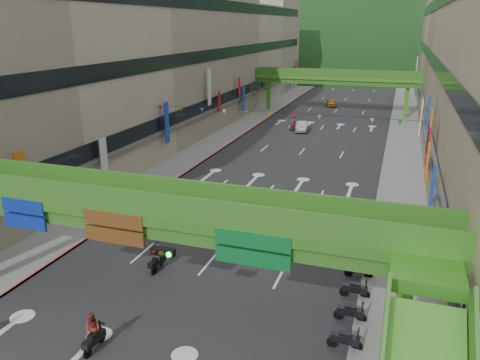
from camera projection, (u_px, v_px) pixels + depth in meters
name	position (u px, v px, depth m)	size (l,w,h in m)	color
road_slab	(317.00, 133.00, 62.55)	(18.00, 140.00, 0.02)	#28282B
sidewalk_left	(240.00, 127.00, 65.90)	(4.00, 140.00, 0.15)	gray
sidewalk_right	(404.00, 139.00, 59.15)	(4.00, 140.00, 0.15)	gray
curb_left	(252.00, 128.00, 65.31)	(0.20, 140.00, 0.18)	#CC5959
curb_right	(388.00, 138.00, 59.73)	(0.20, 140.00, 0.18)	gray
building_row_left	(186.00, 58.00, 65.37)	(12.80, 95.00, 19.00)	#9E937F
overpass_near	(167.00, 231.00, 20.56)	(28.00, 12.27, 7.10)	#4C9E2D
overpass_far	(335.00, 80.00, 74.31)	(28.00, 2.20, 7.10)	#4C9E2D
hill_left	(329.00, 66.00, 165.92)	(168.00, 140.00, 112.00)	#1C4419
hill_right	(447.00, 64.00, 171.61)	(208.00, 176.00, 128.00)	#1C4419
bunting_string	(282.00, 115.00, 42.71)	(26.00, 0.36, 0.47)	black
scooter_rider_near	(156.00, 255.00, 27.43)	(0.72, 1.59, 2.06)	black
scooter_rider_mid	(93.00, 332.00, 20.64)	(0.76, 1.60, 1.86)	black
scooter_rider_far	(293.00, 123.00, 64.21)	(0.90, 1.59, 2.02)	#8F050C
parked_scooter_row	(353.00, 300.00, 23.77)	(1.60, 7.15, 1.08)	black
car_silver	(302.00, 126.00, 63.61)	(1.44, 4.14, 1.36)	#AEADB5
car_yellow	(332.00, 103.00, 83.00)	(1.64, 4.07, 1.39)	#C67622
pedestrian_red	(379.00, 255.00, 27.77)	(0.81, 0.63, 1.67)	#A71F37
pedestrian_dark	(426.00, 332.00, 20.85)	(0.94, 0.39, 1.60)	black
pedestrian_blue	(422.00, 262.00, 27.01)	(0.75, 0.48, 1.61)	#3E4163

